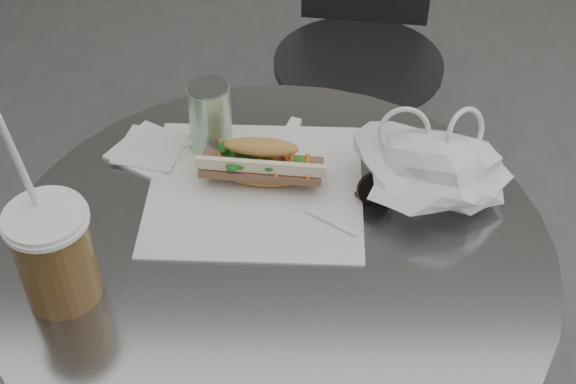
{
  "coord_description": "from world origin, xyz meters",
  "views": [
    {
      "loc": [
        0.03,
        -0.55,
        1.53
      ],
      "look_at": [
        0.02,
        0.26,
        0.79
      ],
      "focal_mm": 50.0,
      "sensor_mm": 36.0,
      "label": 1
    }
  ],
  "objects_px": {
    "chair_far": "(356,99)",
    "sunglasses": "(393,184)",
    "iced_coffee": "(55,253)",
    "cafe_table": "(277,366)",
    "drink_can": "(211,120)",
    "banh_mi": "(261,163)"
  },
  "relations": [
    {
      "from": "cafe_table",
      "to": "drink_can",
      "type": "relative_size",
      "value": 6.28
    },
    {
      "from": "cafe_table",
      "to": "sunglasses",
      "type": "bearing_deg",
      "value": 33.32
    },
    {
      "from": "chair_far",
      "to": "banh_mi",
      "type": "xyz_separation_m",
      "value": [
        -0.19,
        -0.76,
        0.44
      ]
    },
    {
      "from": "cafe_table",
      "to": "drink_can",
      "type": "bearing_deg",
      "value": 116.9
    },
    {
      "from": "cafe_table",
      "to": "banh_mi",
      "type": "distance_m",
      "value": 0.34
    },
    {
      "from": "cafe_table",
      "to": "sunglasses",
      "type": "xyz_separation_m",
      "value": [
        0.17,
        0.11,
        0.29
      ]
    },
    {
      "from": "cafe_table",
      "to": "iced_coffee",
      "type": "relative_size",
      "value": 2.52
    },
    {
      "from": "iced_coffee",
      "to": "cafe_table",
      "type": "bearing_deg",
      "value": 17.48
    },
    {
      "from": "drink_can",
      "to": "banh_mi",
      "type": "bearing_deg",
      "value": -42.52
    },
    {
      "from": "sunglasses",
      "to": "iced_coffee",
      "type": "bearing_deg",
      "value": -176.01
    },
    {
      "from": "banh_mi",
      "to": "drink_can",
      "type": "distance_m",
      "value": 0.11
    },
    {
      "from": "sunglasses",
      "to": "drink_can",
      "type": "distance_m",
      "value": 0.29
    },
    {
      "from": "iced_coffee",
      "to": "sunglasses",
      "type": "relative_size",
      "value": 2.68
    },
    {
      "from": "sunglasses",
      "to": "drink_can",
      "type": "bearing_deg",
      "value": 140.63
    },
    {
      "from": "banh_mi",
      "to": "sunglasses",
      "type": "relative_size",
      "value": 2.0
    },
    {
      "from": "sunglasses",
      "to": "banh_mi",
      "type": "bearing_deg",
      "value": 153.36
    },
    {
      "from": "cafe_table",
      "to": "chair_far",
      "type": "xyz_separation_m",
      "value": [
        0.17,
        0.89,
        -0.13
      ]
    },
    {
      "from": "chair_far",
      "to": "sunglasses",
      "type": "relative_size",
      "value": 6.74
    },
    {
      "from": "cafe_table",
      "to": "drink_can",
      "type": "distance_m",
      "value": 0.4
    },
    {
      "from": "banh_mi",
      "to": "cafe_table",
      "type": "bearing_deg",
      "value": -74.3
    },
    {
      "from": "banh_mi",
      "to": "iced_coffee",
      "type": "bearing_deg",
      "value": -133.28
    },
    {
      "from": "drink_can",
      "to": "sunglasses",
      "type": "bearing_deg",
      "value": -19.32
    }
  ]
}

